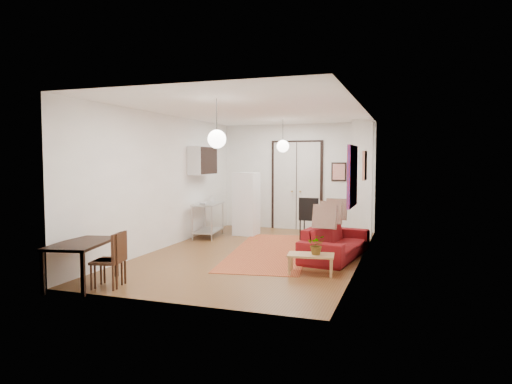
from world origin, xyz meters
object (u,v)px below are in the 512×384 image
(black_side_chair, at_px, (311,214))
(sofa, at_px, (336,241))
(coffee_table, at_px, (311,257))
(kitchen_counter, at_px, (208,216))
(dining_table, at_px, (82,247))
(fridge, at_px, (246,204))
(dining_chair_near, at_px, (113,254))
(dining_chair_far, at_px, (110,255))

(black_side_chair, bearing_deg, sofa, 115.83)
(coffee_table, bearing_deg, sofa, 82.72)
(kitchen_counter, relative_size, dining_table, 0.89)
(black_side_chair, bearing_deg, dining_table, 65.39)
(fridge, height_order, black_side_chair, fridge)
(coffee_table, distance_m, fridge, 4.26)
(sofa, distance_m, fridge, 3.32)
(kitchen_counter, relative_size, fridge, 0.74)
(dining_chair_near, xyz_separation_m, dining_chair_far, (0.00, -0.08, 0.00))
(sofa, relative_size, kitchen_counter, 1.85)
(fridge, bearing_deg, coffee_table, -54.00)
(black_side_chair, bearing_deg, coffee_table, 102.63)
(dining_chair_far, bearing_deg, dining_chair_near, 167.77)
(coffee_table, xyz_separation_m, dining_table, (-3.17, -1.78, 0.30))
(sofa, bearing_deg, kitchen_counter, 76.42)
(fridge, xyz_separation_m, dining_chair_near, (-0.31, -5.09, -0.33))
(sofa, xyz_separation_m, dining_chair_far, (-2.92, -3.17, 0.16))
(fridge, relative_size, dining_chair_far, 1.93)
(dining_chair_near, xyz_separation_m, black_side_chair, (2.03, 5.00, 0.13))
(dining_chair_near, bearing_deg, black_side_chair, 145.74)
(kitchen_counter, height_order, dining_chair_near, kitchen_counter)
(dining_chair_near, distance_m, dining_chair_far, 0.08)
(dining_chair_far, bearing_deg, coffee_table, 109.65)
(sofa, bearing_deg, coffee_table, -179.28)
(kitchen_counter, height_order, fridge, fridge)
(dining_table, xyz_separation_m, black_side_chair, (2.47, 5.17, 0.01))
(fridge, bearing_deg, dining_table, -96.98)
(kitchen_counter, xyz_separation_m, black_side_chair, (2.47, 0.59, 0.07))
(coffee_table, height_order, dining_table, dining_table)
(coffee_table, bearing_deg, kitchen_counter, 138.55)
(dining_table, bearing_deg, black_side_chair, 64.46)
(sofa, xyz_separation_m, fridge, (-2.60, 2.01, 0.48))
(sofa, bearing_deg, dining_chair_far, 145.38)
(kitchen_counter, bearing_deg, coffee_table, -49.45)
(sofa, distance_m, dining_chair_near, 4.25)
(coffee_table, relative_size, dining_table, 0.62)
(sofa, height_order, kitchen_counter, kitchen_counter)
(coffee_table, distance_m, dining_table, 3.65)
(kitchen_counter, bearing_deg, sofa, -29.58)
(dining_table, distance_m, dining_chair_near, 0.49)
(black_side_chair, bearing_deg, fridge, -1.93)
(dining_chair_far, distance_m, black_side_chair, 5.48)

